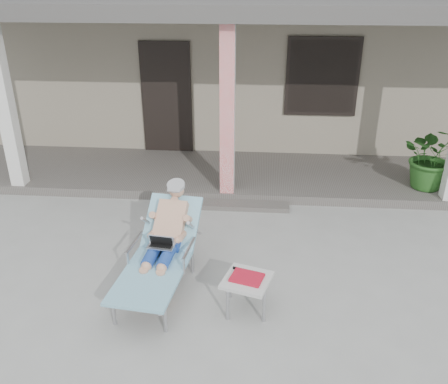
{
  "coord_description": "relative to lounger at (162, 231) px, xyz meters",
  "views": [
    {
      "loc": [
        0.52,
        -4.85,
        3.42
      ],
      "look_at": [
        0.07,
        0.6,
        0.85
      ],
      "focal_mm": 38.0,
      "sensor_mm": 36.0,
      "label": 1
    }
  ],
  "objects": [
    {
      "name": "house",
      "position": [
        0.58,
        6.69,
        0.96
      ],
      "size": [
        10.4,
        5.4,
        3.3
      ],
      "color": "gray",
      "rests_on": "ground"
    },
    {
      "name": "side_table",
      "position": [
        1.0,
        -0.43,
        -0.34
      ],
      "size": [
        0.6,
        0.6,
        0.43
      ],
      "rotation": [
        0.0,
        0.0,
        -0.29
      ],
      "color": "beige",
      "rests_on": "ground"
    },
    {
      "name": "porch_overhang",
      "position": [
        0.58,
        3.14,
        2.08
      ],
      "size": [
        10.0,
        2.3,
        2.85
      ],
      "color": "silver",
      "rests_on": "porch_deck"
    },
    {
      "name": "potted_palm",
      "position": [
        3.89,
        2.74,
        -0.01
      ],
      "size": [
        1.09,
        0.98,
        1.08
      ],
      "primitive_type": "imported",
      "rotation": [
        0.0,
        0.0,
        -0.15
      ],
      "color": "#26591E",
      "rests_on": "porch_deck"
    },
    {
      "name": "porch_step",
      "position": [
        0.58,
        2.04,
        -0.67
      ],
      "size": [
        2.0,
        0.3,
        0.07
      ],
      "primitive_type": "cube",
      "color": "#605B56",
      "rests_on": "ground"
    },
    {
      "name": "ground",
      "position": [
        0.58,
        0.19,
        -0.7
      ],
      "size": [
        60.0,
        60.0,
        0.0
      ],
      "primitive_type": "plane",
      "color": "#9E9E99",
      "rests_on": "ground"
    },
    {
      "name": "lounger",
      "position": [
        0.0,
        0.0,
        0.0
      ],
      "size": [
        0.85,
        1.8,
        1.14
      ],
      "rotation": [
        0.0,
        0.0,
        -0.12
      ],
      "color": "#B7B7BC",
      "rests_on": "ground"
    },
    {
      "name": "porch_deck",
      "position": [
        0.58,
        3.19,
        -0.63
      ],
      "size": [
        10.0,
        2.0,
        0.15
      ],
      "primitive_type": "cube",
      "color": "#605B56",
      "rests_on": "ground"
    }
  ]
}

